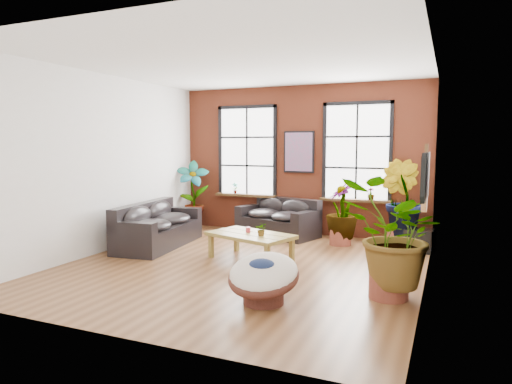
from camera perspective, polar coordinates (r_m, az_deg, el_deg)
room at (r=7.99m, az=-1.28°, el=3.23°), size 6.04×6.54×3.54m
sofa_back at (r=10.71m, az=2.87°, el=-3.35°), size 2.08×1.46×0.87m
sofa_left at (r=9.82m, az=-12.34°, el=-4.24°), size 1.20×2.38×0.90m
coffee_table at (r=8.43m, az=-0.68°, el=-5.59°), size 1.73×1.30×0.59m
papasan_chair at (r=6.21m, az=0.94°, el=-10.49°), size 0.99×1.01×0.72m
poster at (r=10.82m, az=5.39°, el=5.01°), size 0.74×0.06×0.98m
tv_wall_unit at (r=7.75m, az=20.37°, el=1.26°), size 0.13×1.86×1.20m
media_box at (r=9.71m, az=19.77°, el=-5.70°), size 0.60×0.53×0.45m
pot_back_left at (r=11.64m, az=-8.09°, el=-3.75°), size 0.50×0.50×0.34m
pot_back_right at (r=10.11m, az=17.42°, el=-5.30°), size 0.72×0.72×0.40m
pot_right_wall at (r=6.71m, az=16.24°, el=-10.98°), size 0.61×0.61×0.40m
pot_mid at (r=9.90m, az=10.49°, el=-5.56°), size 0.52×0.52×0.33m
floor_plant_back_left at (r=11.55m, az=-7.91°, el=0.01°), size 1.00×0.89×1.58m
floor_plant_back_right at (r=10.00m, az=17.64°, el=-0.87°), size 1.18×1.15×1.67m
floor_plant_right_wall at (r=6.50m, az=16.71°, el=-5.08°), size 1.79×1.76×1.50m
floor_plant_mid at (r=9.82m, az=10.71°, el=-2.22°), size 0.92×0.92×1.21m
table_plant at (r=8.19m, az=0.72°, el=-4.68°), size 0.25×0.23×0.24m
sill_plant_left at (r=11.43m, az=-2.64°, el=0.49°), size 0.17×0.17×0.27m
sill_plant_right at (r=10.43m, az=14.18°, el=-0.22°), size 0.19×0.19×0.27m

